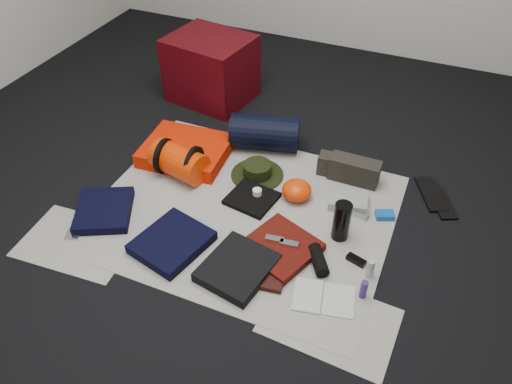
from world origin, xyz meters
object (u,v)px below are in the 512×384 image
at_px(red_cabinet, 211,69).
at_px(compact_camera, 361,213).
at_px(stuff_sack, 179,161).
at_px(sleeping_pad, 186,151).
at_px(navy_duffel, 265,133).
at_px(water_bottle, 342,221).
at_px(paperback_book, 272,274).

height_order(red_cabinet, compact_camera, red_cabinet).
xyz_separation_m(stuff_sack, compact_camera, (1.09, 0.07, -0.08)).
height_order(sleeping_pad, compact_camera, sleeping_pad).
bearing_deg(stuff_sack, red_cabinet, 104.64).
height_order(sleeping_pad, stuff_sack, stuff_sack).
distance_m(sleeping_pad, navy_duffel, 0.51).
bearing_deg(navy_duffel, water_bottle, -56.28).
bearing_deg(stuff_sack, navy_duffel, 51.42).
xyz_separation_m(sleeping_pad, stuff_sack, (0.05, -0.17, 0.05)).
bearing_deg(compact_camera, red_cabinet, 158.55).
bearing_deg(navy_duffel, paperback_book, -80.87).
bearing_deg(red_cabinet, compact_camera, -22.87).
distance_m(navy_duffel, water_bottle, 0.88).
height_order(sleeping_pad, paperback_book, sleeping_pad).
distance_m(red_cabinet, paperback_book, 1.76).
relative_size(water_bottle, paperback_book, 1.10).
bearing_deg(red_cabinet, water_bottle, -29.99).
height_order(compact_camera, paperback_book, compact_camera).
bearing_deg(navy_duffel, sleeping_pad, -160.61).
distance_m(navy_duffel, paperback_book, 1.06).
relative_size(stuff_sack, water_bottle, 1.47).
distance_m(water_bottle, paperback_book, 0.46).
xyz_separation_m(stuff_sack, water_bottle, (1.02, -0.13, 0.02)).
bearing_deg(water_bottle, compact_camera, 72.15).
bearing_deg(water_bottle, red_cabinet, 140.90).
height_order(red_cabinet, stuff_sack, red_cabinet).
xyz_separation_m(navy_duffel, water_bottle, (0.66, -0.58, 0.00)).
distance_m(red_cabinet, water_bottle, 1.63).
bearing_deg(sleeping_pad, stuff_sack, -72.58).
xyz_separation_m(navy_duffel, compact_camera, (0.73, -0.38, -0.09)).
bearing_deg(navy_duffel, compact_camera, -42.89).
xyz_separation_m(water_bottle, paperback_book, (-0.23, -0.38, -0.10)).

